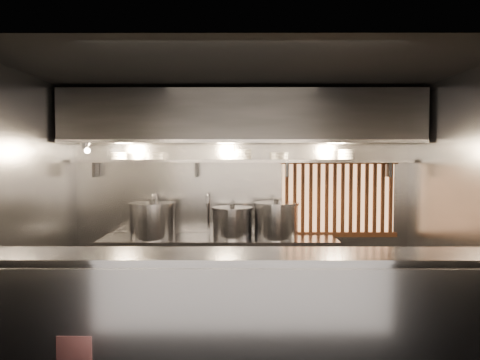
{
  "coord_description": "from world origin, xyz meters",
  "views": [
    {
      "loc": [
        -0.0,
        -4.82,
        1.93
      ],
      "look_at": [
        -0.02,
        0.55,
        1.67
      ],
      "focal_mm": 35.0,
      "sensor_mm": 36.0,
      "label": 1
    }
  ],
  "objects_px": {
    "stock_pot_right": "(232,222)",
    "pendant_bulb": "(234,155)",
    "heat_lamp": "(85,146)",
    "stock_pot_left": "(152,220)",
    "stock_pot_mid": "(276,220)"
  },
  "relations": [
    {
      "from": "stock_pot_mid",
      "to": "stock_pot_right",
      "type": "distance_m",
      "value": 0.56
    },
    {
      "from": "pendant_bulb",
      "to": "stock_pot_left",
      "type": "xyz_separation_m",
      "value": [
        -1.04,
        -0.1,
        -0.83
      ]
    },
    {
      "from": "stock_pot_left",
      "to": "stock_pot_mid",
      "type": "height_order",
      "value": "stock_pot_mid"
    },
    {
      "from": "pendant_bulb",
      "to": "stock_pot_left",
      "type": "bearing_deg",
      "value": -174.45
    },
    {
      "from": "stock_pot_right",
      "to": "pendant_bulb",
      "type": "bearing_deg",
      "value": 70.18
    },
    {
      "from": "heat_lamp",
      "to": "stock_pot_left",
      "type": "xyz_separation_m",
      "value": [
        0.75,
        0.25,
        -0.94
      ]
    },
    {
      "from": "stock_pot_left",
      "to": "stock_pot_right",
      "type": "bearing_deg",
      "value": 2.13
    },
    {
      "from": "stock_pot_left",
      "to": "stock_pot_mid",
      "type": "bearing_deg",
      "value": 0.04
    },
    {
      "from": "heat_lamp",
      "to": "stock_pot_left",
      "type": "bearing_deg",
      "value": 18.21
    },
    {
      "from": "stock_pot_left",
      "to": "stock_pot_right",
      "type": "xyz_separation_m",
      "value": [
        1.02,
        0.04,
        -0.03
      ]
    },
    {
      "from": "pendant_bulb",
      "to": "stock_pot_mid",
      "type": "xyz_separation_m",
      "value": [
        0.54,
        -0.1,
        -0.83
      ]
    },
    {
      "from": "stock_pot_left",
      "to": "heat_lamp",
      "type": "bearing_deg",
      "value": -161.79
    },
    {
      "from": "pendant_bulb",
      "to": "stock_pot_left",
      "type": "distance_m",
      "value": 1.34
    },
    {
      "from": "heat_lamp",
      "to": "stock_pot_right",
      "type": "distance_m",
      "value": 2.04
    },
    {
      "from": "pendant_bulb",
      "to": "stock_pot_mid",
      "type": "distance_m",
      "value": 1.0
    }
  ]
}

